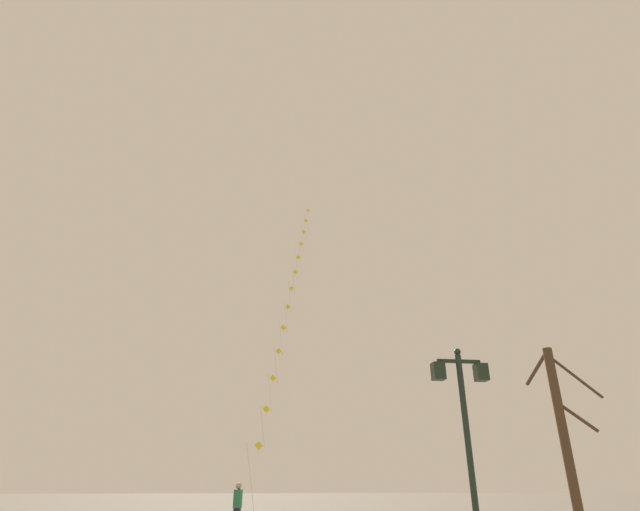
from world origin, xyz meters
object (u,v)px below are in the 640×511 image
twin_lantern_lamp_post (464,410)px  bare_tree (565,441)px  kite_train (289,300)px  kite_flyer (237,507)px

twin_lantern_lamp_post → bare_tree: (2.76, 0.70, -0.61)m
twin_lantern_lamp_post → kite_train: size_ratio=0.19×
kite_train → bare_tree: (5.77, -18.34, -9.84)m
twin_lantern_lamp_post → kite_flyer: twin_lantern_lamp_post is taller
twin_lantern_lamp_post → bare_tree: size_ratio=0.95×
kite_train → kite_flyer: size_ratio=14.10×
kite_train → kite_flyer: 15.61m
kite_train → kite_flyer: (-2.23, -10.25, -11.55)m
twin_lantern_lamp_post → kite_train: 21.37m
twin_lantern_lamp_post → kite_train: (-3.01, 19.04, 9.24)m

